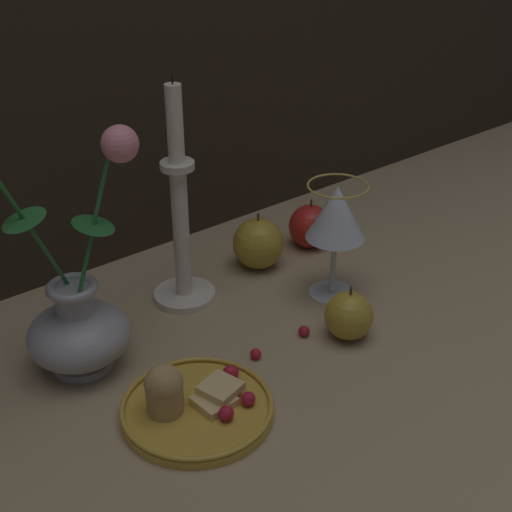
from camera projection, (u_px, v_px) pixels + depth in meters
name	position (u px, v px, depth m)	size (l,w,h in m)	color
ground_plane	(252.00, 334.00, 0.97)	(2.40, 2.40, 0.00)	#9E8966
vase	(67.00, 300.00, 0.85)	(0.21, 0.13, 0.37)	#A3A3A8
plate_with_pastries	(192.00, 403.00, 0.82)	(0.18, 0.18, 0.07)	gold
wine_glass	(336.00, 216.00, 1.00)	(0.09, 0.09, 0.17)	silver
candlestick	(181.00, 229.00, 0.99)	(0.09, 0.09, 0.33)	silver
apple_beside_vase	(258.00, 244.00, 1.11)	(0.08, 0.08, 0.09)	#B2932D
apple_near_glass	(310.00, 226.00, 1.17)	(0.07, 0.07, 0.08)	red
apple_at_table_edge	(349.00, 316.00, 0.95)	(0.07, 0.07, 0.08)	#B2932D
berry_near_plate	(256.00, 354.00, 0.92)	(0.01, 0.01, 0.01)	#AD192D
berry_front_center	(304.00, 331.00, 0.96)	(0.02, 0.02, 0.02)	#AD192D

